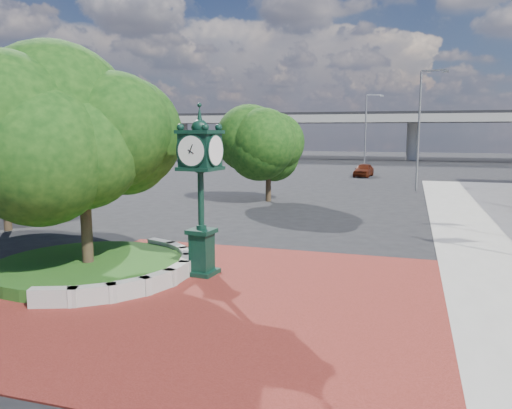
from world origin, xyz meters
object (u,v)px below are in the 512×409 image
object	(u,v)px
post_clock	(201,184)
parked_car	(364,170)
street_lamp_far	(367,128)
street_lamp_near	(422,121)

from	to	relation	value
post_clock	parked_car	distance (m)	37.33
post_clock	street_lamp_far	world-z (taller)	street_lamp_far
street_lamp_far	parked_car	bearing A→B (deg)	-99.00
post_clock	street_lamp_near	bearing A→B (deg)	74.82
post_clock	street_lamp_far	size ratio (longest dim) A/B	0.65
parked_car	street_lamp_near	size ratio (longest dim) A/B	0.43
parked_car	street_lamp_far	bearing A→B (deg)	87.40
street_lamp_near	street_lamp_far	size ratio (longest dim) A/B	1.10
parked_car	street_lamp_near	xyz separation A→B (m)	(5.24, -11.52, 4.66)
street_lamp_near	post_clock	bearing A→B (deg)	-105.18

